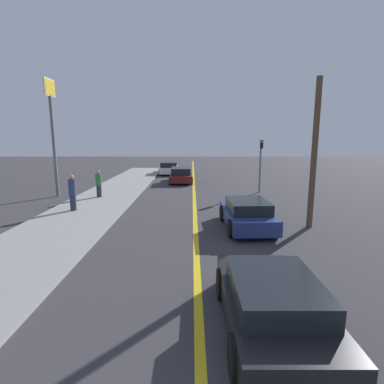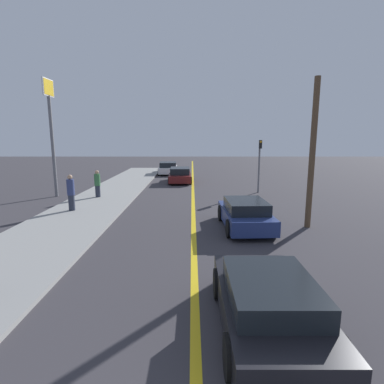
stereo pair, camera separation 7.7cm
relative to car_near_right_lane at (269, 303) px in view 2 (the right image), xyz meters
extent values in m
cube|color=gold|center=(-1.40, 12.99, -0.58)|extent=(0.20, 60.00, 0.01)
cube|color=gray|center=(-6.90, 12.95, -0.53)|extent=(3.82, 35.92, 0.12)
cube|color=black|center=(0.00, 0.05, -0.11)|extent=(1.78, 3.85, 0.57)
cube|color=black|center=(0.00, -0.15, 0.38)|extent=(1.56, 2.12, 0.42)
cylinder|color=black|center=(-0.84, 1.24, -0.24)|extent=(0.22, 0.70, 0.70)
cylinder|color=black|center=(0.84, 1.24, -0.24)|extent=(0.22, 0.70, 0.70)
cylinder|color=black|center=(-0.84, -1.14, -0.24)|extent=(0.22, 0.70, 0.70)
cylinder|color=black|center=(0.84, -1.15, -0.24)|extent=(0.22, 0.70, 0.70)
cube|color=navy|center=(0.74, 6.80, -0.10)|extent=(1.91, 3.88, 0.58)
cube|color=black|center=(0.74, 6.61, 0.41)|extent=(1.63, 2.16, 0.44)
cylinder|color=black|center=(-0.14, 7.95, -0.24)|extent=(0.25, 0.71, 0.70)
cylinder|color=black|center=(1.53, 8.02, -0.24)|extent=(0.25, 0.71, 0.70)
cylinder|color=black|center=(-0.04, 5.59, -0.24)|extent=(0.25, 0.71, 0.70)
cylinder|color=black|center=(1.62, 5.66, -0.24)|extent=(0.25, 0.71, 0.70)
cube|color=maroon|center=(-2.47, 19.88, -0.13)|extent=(1.91, 4.13, 0.56)
cube|color=black|center=(-2.47, 19.67, 0.41)|extent=(1.64, 2.29, 0.52)
cylinder|color=black|center=(-3.36, 21.11, -0.27)|extent=(0.24, 0.63, 0.63)
cylinder|color=black|center=(-1.66, 21.17, -0.27)|extent=(0.24, 0.63, 0.63)
cylinder|color=black|center=(-3.28, 18.58, -0.27)|extent=(0.24, 0.63, 0.63)
cylinder|color=black|center=(-1.59, 18.64, -0.27)|extent=(0.24, 0.63, 0.63)
cube|color=silver|center=(-3.93, 25.74, -0.11)|extent=(2.07, 4.26, 0.56)
cube|color=black|center=(-3.93, 25.53, 0.42)|extent=(1.75, 2.37, 0.49)
cylinder|color=black|center=(-4.88, 26.99, -0.23)|extent=(0.26, 0.72, 0.71)
cylinder|color=black|center=(-3.11, 27.08, -0.23)|extent=(0.26, 0.72, 0.71)
cylinder|color=black|center=(-4.75, 24.40, -0.23)|extent=(0.26, 0.72, 0.71)
cylinder|color=black|center=(-2.98, 24.49, -0.23)|extent=(0.26, 0.72, 0.71)
cylinder|color=#282D3D|center=(-7.51, 9.40, -0.07)|extent=(0.31, 0.31, 0.78)
cylinder|color=navy|center=(-7.51, 9.40, 0.71)|extent=(0.36, 0.36, 0.78)
sphere|color=tan|center=(-7.51, 9.40, 1.22)|extent=(0.23, 0.23, 0.23)
cylinder|color=#282D3D|center=(-7.27, 12.85, -0.11)|extent=(0.30, 0.30, 0.71)
cylinder|color=#336B3D|center=(-7.27, 12.85, 0.60)|extent=(0.36, 0.36, 0.71)
sphere|color=tan|center=(-7.27, 12.85, 1.07)|extent=(0.23, 0.23, 0.23)
cylinder|color=slate|center=(3.10, 15.03, 1.20)|extent=(0.12, 0.12, 3.57)
cube|color=black|center=(3.10, 14.85, 2.71)|extent=(0.18, 0.18, 0.55)
sphere|color=orange|center=(3.10, 14.76, 2.87)|extent=(0.14, 0.14, 0.14)
cylinder|color=slate|center=(-10.18, 13.62, 2.54)|extent=(0.20, 0.20, 6.26)
cube|color=silver|center=(-10.18, 13.62, 6.13)|extent=(0.08, 1.33, 1.03)
cube|color=gold|center=(-10.18, 13.62, 6.13)|extent=(0.12, 1.21, 0.91)
cylinder|color=brown|center=(3.42, 6.93, 2.46)|extent=(0.24, 0.24, 6.08)
camera|label=1|loc=(-1.54, -5.28, 3.14)|focal=28.00mm
camera|label=2|loc=(-1.46, -5.28, 3.14)|focal=28.00mm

